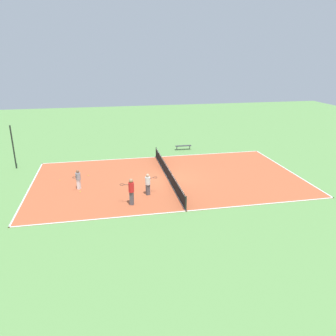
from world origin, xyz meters
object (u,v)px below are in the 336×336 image
at_px(fence_post_back_right, 13,147).
at_px(player_far_white, 148,183).
at_px(tennis_ball_left_sideline, 88,175).
at_px(tennis_ball_midcourt, 60,180).
at_px(bench, 183,146).
at_px(tennis_ball_right_alley, 80,192).
at_px(tennis_net, 168,173).
at_px(player_baseline_gray, 78,178).
at_px(player_coach_red, 131,190).

bearing_deg(fence_post_back_right, player_far_white, -127.10).
bearing_deg(tennis_ball_left_sideline, tennis_ball_midcourt, 107.27).
bearing_deg(tennis_ball_midcourt, player_far_white, -122.20).
distance_m(bench, tennis_ball_left_sideline, 11.33).
relative_size(player_far_white, tennis_ball_right_alley, 23.17).
xyz_separation_m(tennis_net, bench, (7.96, -3.21, -0.13)).
height_order(player_baseline_gray, tennis_ball_left_sideline, player_baseline_gray).
bearing_deg(tennis_ball_left_sideline, player_far_white, -137.86).
distance_m(player_far_white, fence_post_back_right, 13.26).
height_order(bench, player_baseline_gray, player_baseline_gray).
distance_m(tennis_net, player_coach_red, 5.48).
xyz_separation_m(player_far_white, player_baseline_gray, (2.05, 4.88, -0.06)).
xyz_separation_m(player_far_white, player_coach_red, (-1.42, 1.30, 0.18)).
xyz_separation_m(player_baseline_gray, tennis_ball_midcourt, (2.03, 1.61, -0.80)).
relative_size(bench, player_coach_red, 0.91).
xyz_separation_m(bench, player_baseline_gray, (-8.82, 10.11, 0.47)).
xyz_separation_m(tennis_ball_midcourt, fence_post_back_right, (3.89, 4.05, 1.85)).
bearing_deg(player_far_white, tennis_ball_left_sideline, 113.89).
bearing_deg(tennis_ball_midcourt, fence_post_back_right, 46.20).
bearing_deg(player_far_white, tennis_ball_right_alley, 145.21).
height_order(bench, tennis_ball_midcourt, bench).
height_order(player_baseline_gray, tennis_ball_right_alley, player_baseline_gray).
bearing_deg(tennis_ball_right_alley, fence_post_back_right, 41.35).
xyz_separation_m(bench, fence_post_back_right, (-2.90, 15.77, 1.52)).
distance_m(tennis_net, player_far_white, 3.56).
xyz_separation_m(tennis_ball_right_alley, tennis_ball_midcourt, (2.67, 1.72, 0.00)).
bearing_deg(tennis_ball_left_sideline, tennis_ball_right_alley, 172.14).
relative_size(player_far_white, player_baseline_gray, 1.07).
height_order(tennis_net, bench, tennis_net).
distance_m(tennis_net, player_baseline_gray, 6.96).
relative_size(bench, tennis_ball_right_alley, 24.81).
bearing_deg(player_far_white, fence_post_back_right, 124.65).
bearing_deg(tennis_ball_midcourt, bench, -59.93).
height_order(tennis_ball_left_sideline, fence_post_back_right, fence_post_back_right).
relative_size(player_baseline_gray, fence_post_back_right, 0.39).
relative_size(player_far_white, player_coach_red, 0.85).
relative_size(player_baseline_gray, tennis_ball_right_alley, 21.70).
bearing_deg(tennis_net, player_far_white, 145.30).
relative_size(tennis_ball_left_sideline, fence_post_back_right, 0.02).
bearing_deg(tennis_ball_midcourt, tennis_ball_right_alley, -147.25).
bearing_deg(player_coach_red, tennis_ball_left_sideline, -46.43).
height_order(tennis_net, player_coach_red, player_coach_red).
height_order(tennis_net, fence_post_back_right, fence_post_back_right).
xyz_separation_m(tennis_net, tennis_ball_midcourt, (1.17, 8.50, -0.46)).
bearing_deg(player_coach_red, player_far_white, -114.84).
distance_m(player_baseline_gray, tennis_ball_right_alley, 1.03).
bearing_deg(tennis_ball_right_alley, bench, -46.61).
height_order(tennis_ball_midcourt, fence_post_back_right, fence_post_back_right).
distance_m(player_coach_red, player_baseline_gray, 4.99).
bearing_deg(player_coach_red, fence_post_back_right, -27.87).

